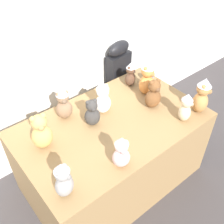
% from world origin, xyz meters
% --- Properties ---
extents(ground_plane, '(10.00, 10.00, 0.00)m').
position_xyz_m(ground_plane, '(0.00, 0.00, 0.00)').
color(ground_plane, '#3D3838').
extents(wall_back, '(7.00, 0.08, 2.60)m').
position_xyz_m(wall_back, '(0.00, 0.98, 1.30)').
color(wall_back, white).
rests_on(wall_back, ground_plane).
extents(display_table, '(1.56, 0.97, 0.75)m').
position_xyz_m(display_table, '(0.00, 0.25, 0.38)').
color(display_table, olive).
rests_on(display_table, ground_plane).
extents(instrument_case, '(0.29, 0.16, 1.06)m').
position_xyz_m(instrument_case, '(0.59, 0.86, 0.54)').
color(instrument_case, black).
rests_on(instrument_case, ground_plane).
extents(teddy_bear_snow, '(0.15, 0.13, 0.31)m').
position_xyz_m(teddy_bear_snow, '(0.03, 0.41, 0.90)').
color(teddy_bear_snow, white).
rests_on(teddy_bear_snow, display_table).
extents(teddy_bear_honey, '(0.18, 0.16, 0.31)m').
position_xyz_m(teddy_bear_honey, '(-0.55, 0.38, 0.89)').
color(teddy_bear_honey, tan).
rests_on(teddy_bear_honey, display_table).
extents(teddy_bear_blush, '(0.16, 0.15, 0.27)m').
position_xyz_m(teddy_bear_blush, '(-0.22, -0.12, 0.89)').
color(teddy_bear_blush, beige).
rests_on(teddy_bear_blush, display_table).
extents(teddy_bear_mocha, '(0.16, 0.15, 0.30)m').
position_xyz_m(teddy_bear_mocha, '(-0.26, 0.56, 0.90)').
color(teddy_bear_mocha, '#7F6047').
rests_on(teddy_bear_mocha, display_table).
extents(teddy_bear_ash, '(0.16, 0.16, 0.29)m').
position_xyz_m(teddy_bear_ash, '(-0.64, -0.07, 0.89)').
color(teddy_bear_ash, gray).
rests_on(teddy_bear_ash, display_table).
extents(teddy_bear_caramel, '(0.19, 0.18, 0.33)m').
position_xyz_m(teddy_bear_caramel, '(0.68, -0.10, 0.91)').
color(teddy_bear_caramel, '#B27A42').
rests_on(teddy_bear_caramel, display_table).
extents(teddy_bear_charcoal, '(0.16, 0.14, 0.25)m').
position_xyz_m(teddy_bear_charcoal, '(-0.13, 0.34, 0.87)').
color(teddy_bear_charcoal, '#383533').
rests_on(teddy_bear_charcoal, display_table).
extents(teddy_bear_sand, '(0.16, 0.15, 0.26)m').
position_xyz_m(teddy_bear_sand, '(0.49, -0.09, 0.88)').
color(teddy_bear_sand, '#CCB78E').
rests_on(teddy_bear_sand, display_table).
extents(teddy_bear_ginger, '(0.17, 0.15, 0.34)m').
position_xyz_m(teddy_bear_ginger, '(0.51, 0.38, 0.92)').
color(teddy_bear_ginger, '#D17F3D').
rests_on(teddy_bear_ginger, display_table).
extents(teddy_bear_chestnut, '(0.16, 0.14, 0.28)m').
position_xyz_m(teddy_bear_chestnut, '(0.41, 0.19, 0.88)').
color(teddy_bear_chestnut, brown).
rests_on(teddy_bear_chestnut, display_table).
extents(teddy_bear_cocoa, '(0.13, 0.12, 0.25)m').
position_xyz_m(teddy_bear_cocoa, '(0.48, 0.56, 0.87)').
color(teddy_bear_cocoa, '#4C3323').
rests_on(teddy_bear_cocoa, display_table).
extents(party_cup_blue, '(0.08, 0.08, 0.11)m').
position_xyz_m(party_cup_blue, '(0.66, 0.48, 0.81)').
color(party_cup_blue, blue).
rests_on(party_cup_blue, display_table).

